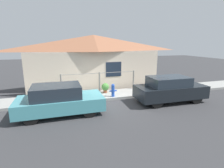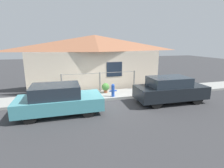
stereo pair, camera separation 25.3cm
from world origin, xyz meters
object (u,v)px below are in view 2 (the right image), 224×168
potted_plant_near_hydrant (106,87)px  fire_hydrant (113,90)px  car_left (59,99)px  car_right (170,90)px

potted_plant_near_hydrant → fire_hydrant: bearing=-75.9°
car_left → fire_hydrant: bearing=25.5°
car_left → potted_plant_near_hydrant: bearing=40.0°
car_left → car_right: 5.92m
car_right → fire_hydrant: (-2.87, 1.44, -0.18)m
car_right → fire_hydrant: car_right is taller
car_right → fire_hydrant: bearing=154.6°
car_right → potted_plant_near_hydrant: 3.90m
fire_hydrant → potted_plant_near_hydrant: (-0.23, 0.91, -0.04)m
fire_hydrant → potted_plant_near_hydrant: size_ratio=1.23×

